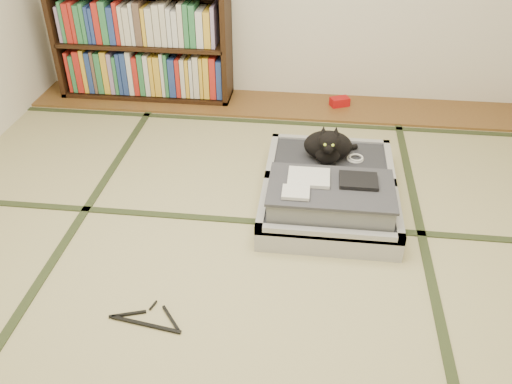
# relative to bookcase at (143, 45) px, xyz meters

# --- Properties ---
(floor) EXTENTS (4.50, 4.50, 0.00)m
(floor) POSITION_rel_bookcase_xyz_m (1.09, -2.07, -0.45)
(floor) COLOR tan
(floor) RESTS_ON ground
(wood_strip) EXTENTS (4.00, 0.50, 0.02)m
(wood_strip) POSITION_rel_bookcase_xyz_m (1.09, -0.07, -0.44)
(wood_strip) COLOR brown
(wood_strip) RESTS_ON ground
(red_item) EXTENTS (0.17, 0.14, 0.07)m
(red_item) POSITION_rel_bookcase_xyz_m (1.63, -0.04, -0.40)
(red_item) COLOR #B10E0F
(red_item) RESTS_ON wood_strip
(tatami_borders) EXTENTS (4.00, 4.50, 0.01)m
(tatami_borders) POSITION_rel_bookcase_xyz_m (1.09, -1.57, -0.45)
(tatami_borders) COLOR #2D381E
(tatami_borders) RESTS_ON ground
(bookcase) EXTENTS (1.43, 0.33, 0.92)m
(bookcase) POSITION_rel_bookcase_xyz_m (0.00, 0.00, 0.00)
(bookcase) COLOR black
(bookcase) RESTS_ON wood_strip
(suitcase) EXTENTS (0.80, 1.06, 0.31)m
(suitcase) POSITION_rel_bookcase_xyz_m (1.55, -1.45, -0.34)
(suitcase) COLOR #9E9EA2
(suitcase) RESTS_ON floor
(cat) EXTENTS (0.35, 0.36, 0.29)m
(cat) POSITION_rel_bookcase_xyz_m (1.53, -1.16, -0.19)
(cat) COLOR black
(cat) RESTS_ON suitcase
(cable_coil) EXTENTS (0.11, 0.11, 0.03)m
(cable_coil) POSITION_rel_bookcase_xyz_m (1.71, -1.13, -0.29)
(cable_coil) COLOR white
(cable_coil) RESTS_ON suitcase
(hanger) EXTENTS (0.37, 0.19, 0.01)m
(hanger) POSITION_rel_bookcase_xyz_m (0.71, -2.49, -0.44)
(hanger) COLOR black
(hanger) RESTS_ON floor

